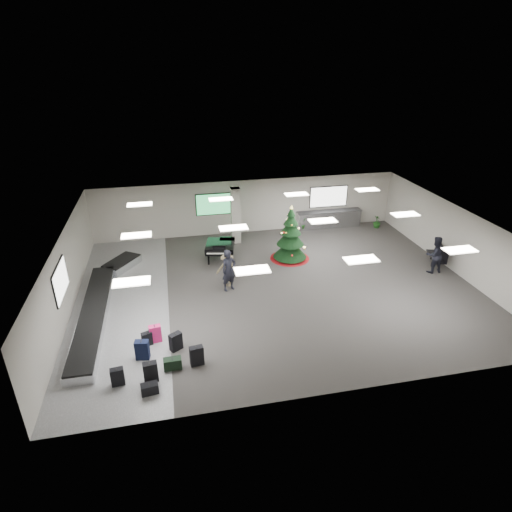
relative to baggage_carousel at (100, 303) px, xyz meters
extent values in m
plane|color=#3B3936|center=(7.84, 0.08, -0.21)|extent=(18.00, 18.00, 0.00)
cube|color=#B2AFA3|center=(7.84, 7.08, 1.39)|extent=(18.00, 0.02, 3.20)
cube|color=#B2AFA3|center=(7.84, -6.92, 1.39)|extent=(18.00, 0.02, 3.20)
cube|color=#B2AFA3|center=(-1.16, 0.08, 1.39)|extent=(0.02, 14.00, 3.20)
cube|color=#B2AFA3|center=(16.84, 0.08, 1.39)|extent=(0.02, 14.00, 3.20)
cube|color=silver|center=(7.84, 0.08, 2.99)|extent=(18.00, 14.00, 0.02)
cube|color=slate|center=(0.84, 0.08, -0.21)|extent=(4.00, 14.00, 0.01)
cube|color=#A09C92|center=(6.84, 5.68, 1.39)|extent=(0.50, 0.50, 3.20)
cube|color=green|center=(5.84, 7.03, 1.69)|extent=(2.20, 0.08, 1.30)
cube|color=white|center=(12.84, 7.03, 1.69)|extent=(2.40, 0.08, 1.30)
cube|color=white|center=(-1.11, -0.92, 1.69)|extent=(0.08, 2.10, 1.30)
cube|color=white|center=(1.84, -3.92, 2.93)|extent=(1.20, 0.60, 0.04)
cube|color=white|center=(1.84, 0.08, 2.93)|extent=(1.20, 0.60, 0.04)
cube|color=white|center=(1.84, 4.08, 2.93)|extent=(1.20, 0.60, 0.04)
cube|color=white|center=(5.84, -3.92, 2.93)|extent=(1.20, 0.60, 0.04)
cube|color=white|center=(5.84, 0.08, 2.93)|extent=(1.20, 0.60, 0.04)
cube|color=white|center=(5.84, 4.08, 2.93)|extent=(1.20, 0.60, 0.04)
cube|color=white|center=(9.84, -3.92, 2.93)|extent=(1.20, 0.60, 0.04)
cube|color=white|center=(9.84, 0.08, 2.93)|extent=(1.20, 0.60, 0.04)
cube|color=white|center=(9.84, 4.08, 2.93)|extent=(1.20, 0.60, 0.04)
cube|color=white|center=(13.84, -3.92, 2.93)|extent=(1.20, 0.60, 0.04)
cube|color=white|center=(13.84, 0.08, 2.93)|extent=(1.20, 0.60, 0.04)
cube|color=white|center=(13.84, 4.08, 2.93)|extent=(1.20, 0.60, 0.04)
cube|color=silver|center=(-0.16, -0.92, -0.02)|extent=(1.00, 8.00, 0.38)
cube|color=black|center=(-0.16, -0.92, 0.19)|extent=(0.95, 7.90, 0.05)
cube|color=silver|center=(0.64, 3.68, -0.02)|extent=(1.97, 2.21, 0.38)
cube|color=black|center=(0.64, 3.68, 0.19)|extent=(1.87, 2.10, 0.05)
cube|color=silver|center=(12.84, 6.73, 0.31)|extent=(4.00, 0.60, 1.05)
cube|color=#2E2E31|center=(12.84, 6.73, 0.85)|extent=(4.05, 0.65, 0.04)
cube|color=black|center=(2.17, -5.12, 0.15)|extent=(0.49, 0.31, 0.73)
cube|color=black|center=(2.17, -5.12, 0.53)|extent=(0.05, 0.16, 0.02)
cube|color=black|center=(3.73, -4.59, 0.15)|extent=(0.50, 0.31, 0.73)
cube|color=black|center=(3.73, -4.59, 0.53)|extent=(0.05, 0.15, 0.02)
cube|color=#E21D6A|center=(2.32, -2.96, 0.13)|extent=(0.47, 0.31, 0.69)
cube|color=black|center=(2.32, -2.96, 0.49)|extent=(0.05, 0.15, 0.02)
cube|color=black|center=(3.05, -3.59, 0.13)|extent=(0.52, 0.46, 0.68)
cube|color=black|center=(3.05, -3.59, 0.48)|extent=(0.11, 0.14, 0.02)
cube|color=black|center=(1.87, -3.87, 0.15)|extent=(0.52, 0.36, 0.74)
cube|color=black|center=(1.87, -3.87, 0.53)|extent=(0.06, 0.17, 0.02)
cube|color=black|center=(1.11, -5.07, 0.11)|extent=(0.45, 0.28, 0.64)
cube|color=black|center=(1.11, -5.07, 0.43)|extent=(0.04, 0.14, 0.02)
cube|color=black|center=(2.89, -4.64, -0.01)|extent=(0.62, 0.33, 0.41)
cube|color=black|center=(2.89, -4.64, 0.21)|extent=(0.04, 0.18, 0.02)
cube|color=black|center=(2.01, -3.12, 0.06)|extent=(0.42, 0.33, 0.55)
cube|color=black|center=(2.01, -3.12, 0.34)|extent=(0.07, 0.13, 0.02)
cube|color=black|center=(2.13, -5.69, -0.03)|extent=(0.58, 0.37, 0.36)
cube|color=black|center=(2.13, -5.69, 0.15)|extent=(0.05, 0.18, 0.02)
cone|color=maroon|center=(9.26, 2.95, -0.15)|extent=(2.08, 2.08, 0.13)
cylinder|color=#3F2819|center=(9.26, 2.95, 0.06)|extent=(0.13, 0.13, 0.55)
cone|color=black|center=(9.26, 2.95, 0.39)|extent=(1.75, 1.75, 0.99)
cone|color=black|center=(9.26, 2.95, 1.05)|extent=(1.43, 1.43, 0.88)
cone|color=black|center=(9.26, 2.95, 1.60)|extent=(1.10, 1.10, 0.77)
cone|color=black|center=(9.26, 2.95, 2.03)|extent=(0.77, 0.77, 0.66)
cone|color=black|center=(9.26, 2.95, 2.42)|extent=(0.44, 0.44, 0.49)
cone|color=#FFE566|center=(9.26, 2.95, 2.66)|extent=(0.18, 0.18, 0.20)
cube|color=black|center=(5.67, 3.62, 0.55)|extent=(1.76, 1.90, 0.26)
cube|color=black|center=(5.48, 2.75, 0.48)|extent=(1.38, 0.56, 0.09)
cube|color=white|center=(5.47, 2.73, 0.53)|extent=(1.21, 0.39, 0.02)
cube|color=black|center=(5.53, 2.98, 0.74)|extent=(0.64, 0.17, 0.21)
cylinder|color=black|center=(4.98, 3.10, 0.10)|extent=(0.09, 0.09, 0.63)
cylinder|color=black|center=(6.07, 2.86, 0.10)|extent=(0.09, 0.09, 0.63)
cylinder|color=black|center=(5.81, 4.26, 0.10)|extent=(0.09, 0.09, 0.63)
cube|color=black|center=(16.34, 0.66, 0.24)|extent=(0.97, 1.72, 0.07)
cylinder|color=black|center=(16.34, 0.01, 0.00)|extent=(0.07, 0.07, 0.44)
cylinder|color=black|center=(16.34, 1.32, 0.00)|extent=(0.07, 0.07, 0.44)
cube|color=black|center=(16.59, 0.66, 0.55)|extent=(0.50, 1.59, 0.54)
imported|color=black|center=(5.63, 0.35, 0.77)|extent=(0.85, 0.72, 1.97)
imported|color=#94815B|center=(5.61, 0.75, 0.61)|extent=(1.23, 1.08, 1.65)
imported|color=black|center=(15.73, 0.00, 0.73)|extent=(0.93, 0.74, 1.88)
imported|color=#1A4014|center=(11.16, 6.58, 0.22)|extent=(0.57, 0.50, 0.87)
imported|color=#1A4014|center=(15.76, 6.06, 0.18)|extent=(0.54, 0.54, 0.78)
camera|label=1|loc=(3.28, -16.64, 9.65)|focal=30.00mm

